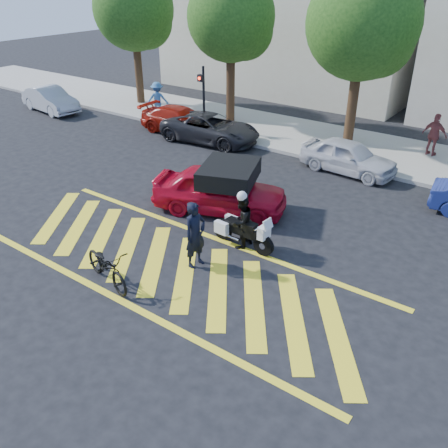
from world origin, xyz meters
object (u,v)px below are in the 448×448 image
Objects in this scene: officer_bike at (195,235)px; officer_moto at (241,222)px; police_motorcycle at (242,231)px; parked_left at (181,121)px; parked_mid_right at (348,157)px; parked_far_left at (50,100)px; red_convertible at (220,190)px; parked_mid_left at (210,128)px; bicycle at (107,266)px.

officer_moto is at bearing -8.19° from officer_bike.
police_motorcycle is 11.10m from parked_left.
parked_far_left is at bearing 98.28° from parked_mid_right.
parked_mid_left is (-4.59, 5.49, -0.10)m from red_convertible.
officer_moto is at bearing -11.67° from bicycle.
officer_bike is at bearing -175.71° from red_convertible.
officer_moto is at bearing -102.23° from parked_far_left.
parked_mid_right is at bearing 3.56° from officer_bike.
red_convertible reaches higher than parked_mid_right.
red_convertible is 6.07m from parked_mid_right.
red_convertible is 0.95× the size of parked_mid_left.
officer_moto is 0.40× the size of parked_far_left.
bicycle is 0.46× the size of parked_left.
officer_bike reaches higher than red_convertible.
red_convertible is at bearing 15.86° from bicycle.
officer_bike is 0.95× the size of bicycle.
parked_mid_left is (-6.47, 6.99, 0.14)m from police_motorcycle.
parked_mid_right reaches higher than parked_left.
officer_bike is at bearing -103.24° from police_motorcycle.
police_motorcycle is 0.49× the size of parked_left.
police_motorcycle is 17.98m from parked_far_left.
parked_far_left is 10.55m from parked_mid_left.
bicycle is 0.52× the size of parked_mid_right.
parked_left is (8.53, 1.28, -0.05)m from parked_far_left.
parked_mid_left is at bearing -77.18° from parked_far_left.
parked_mid_right is (0.21, 7.20, -0.16)m from officer_moto.
officer_moto is at bearing -177.68° from parked_mid_right.
police_motorcycle is 1.31× the size of officer_moto.
officer_moto is 0.35× the size of parked_mid_left.
parked_mid_left is (10.50, 1.07, -0.02)m from parked_far_left.
parked_left is 0.92× the size of parked_mid_left.
parked_mid_right is at bearing 91.70° from police_motorcycle.
red_convertible is at bearing -125.45° from officer_moto.
parked_far_left is 8.63m from parked_left.
parked_mid_right is at bearing -40.86° from red_convertible.
red_convertible is 15.72m from parked_far_left.
officer_moto is 11.09m from parked_left.
officer_bike reaches higher than officer_moto.
parked_mid_left is at bearing -133.97° from officer_moto.
red_convertible is at bearing -99.32° from parked_far_left.
parked_mid_right is (1.94, 10.76, 0.13)m from bicycle.
officer_bike reaches higher than bicycle.
parked_left is (-8.43, 7.20, -0.19)m from officer_moto.
police_motorcycle is at bearing 101.04° from officer_moto.
bicycle is 10.93m from parked_mid_right.
red_convertible reaches higher than parked_far_left.
red_convertible is (-1.88, 1.50, 0.25)m from police_motorcycle.
parked_mid_right is at bearing 4.04° from bicycle.
officer_bike is 3.37m from red_convertible.
officer_bike is at bearing -12.77° from officer_moto.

